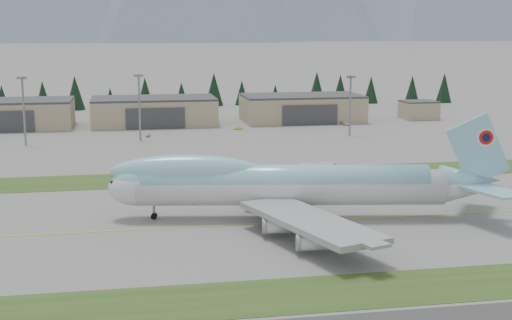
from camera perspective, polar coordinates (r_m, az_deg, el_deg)
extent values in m
plane|color=#61615F|center=(139.52, 0.74, -5.10)|extent=(7000.00, 7000.00, 0.00)
cube|color=#2C4E1C|center=(104.37, 4.87, -10.61)|extent=(400.00, 14.00, 0.08)
cube|color=#2C4E1C|center=(182.62, -2.01, -1.36)|extent=(400.00, 18.00, 0.08)
cube|color=yellow|center=(139.52, 0.74, -5.10)|extent=(400.00, 0.40, 0.02)
cylinder|color=silver|center=(141.86, 2.79, -2.21)|extent=(61.42, 17.13, 7.09)
cylinder|color=#89CBE0|center=(141.52, 2.35, -1.70)|extent=(57.02, 15.87, 6.54)
ellipsoid|color=silver|center=(143.18, -9.51, -2.23)|extent=(12.36, 8.87, 7.09)
ellipsoid|color=#89CBE0|center=(142.90, -9.53, -1.71)|extent=(10.36, 7.50, 6.01)
ellipsoid|color=#89CBE0|center=(141.34, -5.62, -0.90)|extent=(30.69, 10.93, 6.54)
cube|color=#0C1433|center=(143.50, -11.04, -1.67)|extent=(2.78, 3.18, 1.41)
cone|color=silver|center=(148.59, 16.79, -2.07)|extent=(14.06, 9.02, 6.95)
cone|color=#89CBE0|center=(148.32, 16.81, -1.58)|extent=(12.88, 8.23, 6.33)
cube|color=#89CBE0|center=(147.55, 17.34, 0.75)|extent=(13.14, 2.84, 15.06)
cylinder|color=silver|center=(147.97, 17.83, 1.78)|extent=(3.91, 0.87, 3.93)
cylinder|color=red|center=(148.08, 17.81, 1.78)|extent=(2.83, 0.69, 2.84)
cylinder|color=#0C1433|center=(148.18, 17.80, 1.79)|extent=(1.65, 0.49, 1.64)
cube|color=#89CBE0|center=(155.21, 16.84, -1.30)|extent=(12.20, 13.59, 0.50)
cube|color=#89CBE0|center=(143.09, 18.42, -2.37)|extent=(9.50, 13.31, 0.50)
cube|color=#95979C|center=(159.97, 3.15, -1.47)|extent=(28.16, 32.26, 1.09)
cube|color=#95979C|center=(125.10, 4.31, -4.90)|extent=(20.19, 34.32, 1.09)
cylinder|color=silver|center=(155.89, 1.41, -2.56)|extent=(6.05, 3.63, 2.73)
cylinder|color=silver|center=(166.07, 3.11, -1.76)|extent=(6.05, 3.63, 2.73)
cylinder|color=silver|center=(129.50, 1.90, -5.29)|extent=(6.05, 3.63, 2.73)
cylinder|color=silver|center=(120.18, 4.70, -6.58)|extent=(6.05, 3.63, 2.73)
cylinder|color=gray|center=(143.91, -8.16, -4.18)|extent=(0.55, 0.55, 2.62)
cylinder|color=gray|center=(146.09, 2.04, -3.81)|extent=(0.70, 0.70, 2.84)
cylinder|color=gray|center=(139.77, 2.18, -4.47)|extent=(0.70, 0.70, 2.84)
cylinder|color=gray|center=(146.47, 4.18, -3.79)|extent=(0.70, 0.70, 2.84)
cylinder|color=gray|center=(140.17, 4.42, -4.45)|extent=(0.70, 0.70, 2.84)
cylinder|color=black|center=(143.67, -8.18, -4.50)|extent=(1.25, 0.58, 1.20)
cylinder|color=black|center=(144.50, -8.13, -4.41)|extent=(1.25, 0.58, 1.20)
cylinder|color=black|center=(146.28, 2.04, -4.10)|extent=(1.38, 0.76, 1.31)
cylinder|color=black|center=(139.97, 2.18, -4.78)|extent=(1.38, 0.76, 1.31)
cylinder|color=black|center=(146.66, 4.18, -4.08)|extent=(1.38, 0.76, 1.31)
cylinder|color=black|center=(140.37, 4.41, -4.75)|extent=(1.38, 0.76, 1.31)
cube|color=tan|center=(287.02, -19.22, 3.42)|extent=(48.00, 26.00, 10.00)
cube|color=#37393C|center=(286.46, -19.29, 4.49)|extent=(48.00, 26.00, 0.80)
cube|color=#37393C|center=(274.10, -19.62, 2.87)|extent=(22.08, 0.60, 8.00)
cube|color=tan|center=(283.88, -8.17, 3.82)|extent=(48.00, 26.00, 10.00)
cube|color=#37393C|center=(283.32, -8.20, 4.91)|extent=(48.00, 26.00, 0.80)
cube|color=#37393C|center=(270.81, -8.04, 3.29)|extent=(22.08, 0.60, 8.00)
cube|color=tan|center=(292.46, 3.68, 4.10)|extent=(48.00, 26.00, 10.00)
cube|color=#37393C|center=(291.91, 3.70, 5.16)|extent=(48.00, 26.00, 0.80)
cube|color=#37393C|center=(279.79, 4.35, 3.60)|extent=(22.08, 0.60, 8.00)
cube|color=tan|center=(306.81, 12.89, 3.88)|extent=(14.00, 12.00, 7.00)
cube|color=#37393C|center=(306.41, 12.92, 4.58)|extent=(14.00, 12.00, 0.60)
cylinder|color=gray|center=(242.81, -18.07, 3.65)|extent=(0.70, 0.70, 21.40)
cube|color=gray|center=(241.83, -18.22, 6.26)|extent=(3.20, 3.20, 0.80)
cylinder|color=gray|center=(244.37, -9.30, 4.07)|extent=(0.70, 0.70, 21.44)
cube|color=gray|center=(243.40, -9.38, 6.67)|extent=(3.20, 3.20, 0.80)
cylinder|color=gray|center=(254.27, 7.54, 4.24)|extent=(0.70, 0.70, 20.34)
cube|color=gray|center=(253.35, 7.60, 6.62)|extent=(3.20, 3.20, 0.80)
imported|color=#B8B8BA|center=(253.02, -8.61, 1.86)|extent=(1.91, 3.71, 1.21)
imported|color=gold|center=(267.33, -1.43, 2.44)|extent=(3.73, 1.66, 1.19)
imported|color=silver|center=(282.33, 7.17, 2.79)|extent=(3.27, 5.08, 1.37)
cone|color=black|center=(348.18, -19.66, 4.70)|extent=(6.68, 6.68, 11.93)
cone|color=black|center=(347.09, -16.69, 4.97)|extent=(7.48, 7.48, 13.37)
cone|color=black|center=(342.75, -14.27, 5.23)|extent=(8.88, 8.88, 15.86)
cone|color=black|center=(342.08, -11.58, 4.86)|extent=(5.71, 5.71, 10.19)
cone|color=black|center=(343.77, -8.86, 5.34)|extent=(8.20, 8.20, 14.63)
cone|color=black|center=(342.53, -5.98, 5.20)|extent=(6.90, 6.90, 12.33)
cone|color=black|center=(350.87, -3.38, 5.68)|extent=(9.07, 9.07, 16.20)
cone|color=black|center=(353.44, -1.14, 5.41)|extent=(6.86, 6.86, 12.25)
cone|color=black|center=(355.07, 1.55, 5.26)|extent=(5.65, 5.65, 10.09)
cone|color=black|center=(358.81, 4.88, 5.78)|extent=(9.14, 9.14, 16.33)
cone|color=black|center=(365.13, 6.76, 5.69)|extent=(8.16, 8.16, 14.56)
cone|color=black|center=(367.19, 9.18, 5.59)|extent=(7.69, 7.69, 13.74)
cone|color=black|center=(373.26, 12.38, 5.57)|extent=(7.82, 7.82, 13.97)
cone|color=black|center=(378.05, 14.81, 5.62)|extent=(8.46, 8.46, 15.10)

